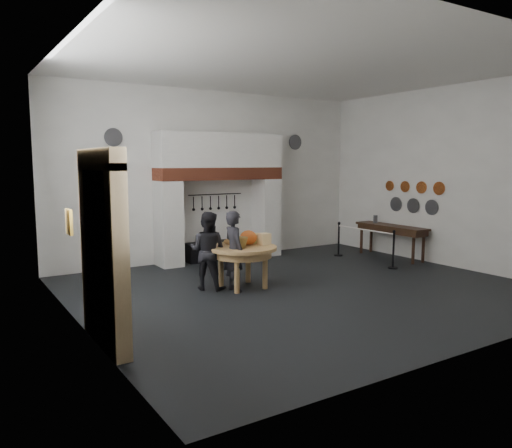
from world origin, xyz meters
TOP-DOWN VIEW (x-y plane):
  - floor at (0.00, 0.00)m, footprint 9.00×8.00m
  - ceiling at (0.00, 0.00)m, footprint 9.00×8.00m
  - wall_back at (0.00, 4.00)m, footprint 9.00×0.02m
  - wall_front at (0.00, -4.00)m, footprint 9.00×0.02m
  - wall_left at (-4.50, 0.00)m, footprint 0.02×8.00m
  - wall_right at (4.50, 0.00)m, footprint 0.02×8.00m
  - chimney_pier_left at (-1.48, 3.65)m, footprint 0.55×0.70m
  - chimney_pier_right at (1.48, 3.65)m, footprint 0.55×0.70m
  - hearth_brick_band at (0.00, 3.65)m, footprint 3.50×0.72m
  - chimney_hood at (0.00, 3.65)m, footprint 3.50×0.70m
  - iron_range at (0.00, 3.72)m, footprint 1.90×0.45m
  - utensil_rail at (0.00, 3.92)m, footprint 1.60×0.02m
  - door_recess at (-4.47, -1.00)m, footprint 0.04×1.10m
  - door_jamb_near at (-4.38, -1.70)m, footprint 0.22×0.30m
  - door_jamb_far at (-4.38, -0.30)m, footprint 0.22×0.30m
  - door_lintel at (-4.38, -1.00)m, footprint 0.22×1.70m
  - wall_plaque at (-4.45, 0.80)m, footprint 0.05×0.34m
  - work_table at (-1.03, 0.75)m, footprint 1.62×1.62m
  - pumpkin at (-0.83, 0.85)m, footprint 0.36×0.36m
  - cheese_block_big at (-0.53, 0.70)m, footprint 0.22×0.22m
  - cheese_block_small at (-0.55, 1.00)m, footprint 0.18×0.18m
  - wicker_basket at (-1.18, 0.60)m, footprint 0.37×0.37m
  - bread_loaf at (-1.13, 1.10)m, footprint 0.31×0.18m
  - visitor_near at (-1.31, 0.63)m, footprint 0.44×0.63m
  - visitor_far at (-1.71, 1.03)m, footprint 0.98×0.99m
  - side_table at (4.10, 1.41)m, footprint 0.55×2.20m
  - pewter_jug at (4.10, 2.01)m, footprint 0.12×0.12m
  - copper_pan_a at (4.46, 0.20)m, footprint 0.03×0.34m
  - copper_pan_b at (4.46, 0.75)m, footprint 0.03×0.32m
  - copper_pan_c at (4.46, 1.30)m, footprint 0.03×0.30m
  - copper_pan_d at (4.46, 1.85)m, footprint 0.03×0.28m
  - pewter_plate_left at (4.46, 0.40)m, footprint 0.03×0.40m
  - pewter_plate_mid at (4.46, 1.00)m, footprint 0.03×0.40m
  - pewter_plate_right at (4.46, 1.60)m, footprint 0.03×0.40m
  - pewter_plate_back_left at (-2.70, 3.96)m, footprint 0.44×0.03m
  - pewter_plate_back_right at (2.70, 3.96)m, footprint 0.44×0.03m
  - barrier_post_near at (3.08, 0.39)m, footprint 0.05×0.05m
  - barrier_post_far at (3.08, 2.39)m, footprint 0.05×0.05m
  - barrier_rope at (3.08, 1.39)m, footprint 0.04×2.00m

SIDE VIEW (x-z plane):
  - floor at x=0.00m, z-range -0.01..0.01m
  - iron_range at x=0.00m, z-range 0.00..0.50m
  - barrier_post_near at x=3.08m, z-range 0.00..0.90m
  - barrier_post_far at x=3.08m, z-range 0.00..0.90m
  - visitor_far at x=-1.71m, z-range 0.00..1.61m
  - visitor_near at x=-1.31m, z-range 0.00..1.64m
  - work_table at x=-1.03m, z-range 0.80..0.88m
  - barrier_rope at x=3.08m, z-range 0.83..0.87m
  - side_table at x=4.10m, z-range 0.84..0.90m
  - bread_loaf at x=-1.13m, z-range 0.87..1.01m
  - cheese_block_small at x=-0.55m, z-range 0.88..1.07m
  - wicker_basket at x=-1.18m, z-range 0.88..1.09m
  - cheese_block_big at x=-0.53m, z-range 0.88..1.11m
  - pewter_jug at x=4.10m, z-range 0.90..1.12m
  - pumpkin at x=-0.83m, z-range 0.88..1.18m
  - chimney_pier_left at x=-1.48m, z-range 0.00..2.15m
  - chimney_pier_right at x=1.48m, z-range 0.00..2.15m
  - door_recess at x=-4.47m, z-range 0.00..2.50m
  - door_jamb_near at x=-4.38m, z-range 0.00..2.60m
  - door_jamb_far at x=-4.38m, z-range 0.00..2.60m
  - pewter_plate_left at x=4.46m, z-range 1.25..1.65m
  - pewter_plate_mid at x=4.46m, z-range 1.25..1.65m
  - pewter_plate_right at x=4.46m, z-range 1.25..1.65m
  - wall_plaque at x=-4.45m, z-range 1.38..1.82m
  - utensil_rail at x=0.00m, z-range 1.74..1.76m
  - copper_pan_b at x=4.46m, z-range 1.79..2.11m
  - copper_pan_d at x=4.46m, z-range 1.81..2.09m
  - copper_pan_a at x=4.46m, z-range 1.78..2.12m
  - copper_pan_c at x=4.46m, z-range 1.80..2.10m
  - wall_back at x=0.00m, z-range 0.00..4.50m
  - wall_front at x=0.00m, z-range 0.00..4.50m
  - wall_left at x=-4.50m, z-range 0.00..4.50m
  - wall_right at x=4.50m, z-range 0.00..4.50m
  - hearth_brick_band at x=0.00m, z-range 2.15..2.47m
  - door_lintel at x=-4.38m, z-range 2.50..2.80m
  - chimney_hood at x=0.00m, z-range 2.47..3.37m
  - pewter_plate_back_left at x=-2.70m, z-range 2.98..3.42m
  - pewter_plate_back_right at x=2.70m, z-range 2.98..3.42m
  - ceiling at x=0.00m, z-range 4.49..4.51m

